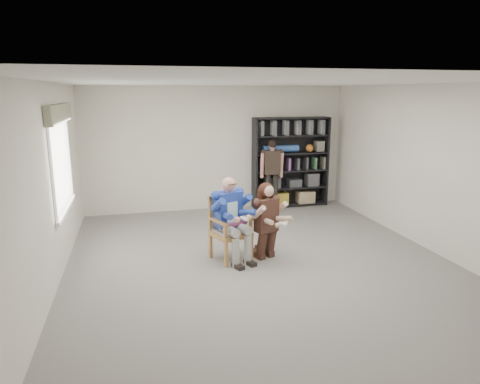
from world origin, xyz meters
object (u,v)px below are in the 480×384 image
object	(u,v)px
seated_man	(231,219)
standing_man	(272,175)
kneeling_woman	(268,222)
armchair	(231,228)
bookshelf	(291,162)

from	to	relation	value
seated_man	standing_man	xyz separation A→B (m)	(1.58, 2.71, 0.13)
seated_man	standing_man	world-z (taller)	standing_man
kneeling_woman	seated_man	bearing A→B (deg)	147.67
seated_man	standing_man	size ratio (longest dim) A/B	0.84
kneeling_woman	armchair	bearing A→B (deg)	147.67
bookshelf	standing_man	world-z (taller)	bookshelf
bookshelf	armchair	bearing A→B (deg)	-125.67
standing_man	seated_man	bearing A→B (deg)	-114.08
standing_man	kneeling_woman	bearing A→B (deg)	-103.31
kneeling_woman	standing_man	size ratio (longest dim) A/B	0.77
standing_man	armchair	bearing A→B (deg)	-114.08
bookshelf	standing_man	xyz separation A→B (m)	(-0.54, -0.25, -0.24)
seated_man	bookshelf	size ratio (longest dim) A/B	0.65
armchair	standing_man	world-z (taller)	standing_man
armchair	kneeling_woman	world-z (taller)	kneeling_woman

